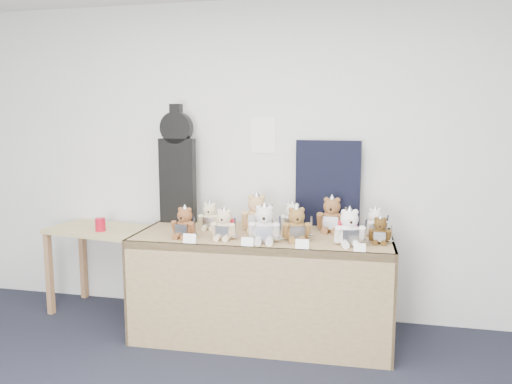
% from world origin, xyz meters
% --- Properties ---
extents(room_shell, '(6.00, 6.00, 6.00)m').
position_xyz_m(room_shell, '(-0.06, 2.49, 1.57)').
color(room_shell, silver).
rests_on(room_shell, floor).
extents(display_table, '(2.00, 0.88, 0.82)m').
position_xyz_m(display_table, '(0.04, 1.94, 0.65)').
color(display_table, olive).
rests_on(display_table, floor).
extents(side_table, '(0.99, 0.65, 0.77)m').
position_xyz_m(side_table, '(-1.43, 2.17, 0.64)').
color(side_table, tan).
rests_on(side_table, floor).
extents(guitar_case, '(0.31, 0.10, 1.02)m').
position_xyz_m(guitar_case, '(-0.77, 2.30, 1.32)').
color(guitar_case, black).
rests_on(guitar_case, display_table).
extents(navy_board, '(0.54, 0.07, 0.72)m').
position_xyz_m(navy_board, '(0.50, 2.41, 1.18)').
color(navy_board, black).
rests_on(navy_board, display_table).
extents(red_cup, '(0.08, 0.08, 0.11)m').
position_xyz_m(red_cup, '(-1.38, 2.05, 0.83)').
color(red_cup, '#B50C22').
rests_on(red_cup, side_table).
extents(teddy_front_far_left, '(0.22, 0.19, 0.27)m').
position_xyz_m(teddy_front_far_left, '(-0.52, 1.78, 0.93)').
color(teddy_front_far_left, brown).
rests_on(teddy_front_far_left, display_table).
extents(teddy_front_left, '(0.21, 0.18, 0.26)m').
position_xyz_m(teddy_front_left, '(-0.21, 1.80, 0.93)').
color(teddy_front_left, beige).
rests_on(teddy_front_left, display_table).
extents(teddy_front_centre, '(0.26, 0.22, 0.31)m').
position_xyz_m(teddy_front_centre, '(0.10, 1.77, 0.95)').
color(teddy_front_centre, silver).
rests_on(teddy_front_centre, display_table).
extents(teddy_front_right, '(0.24, 0.21, 0.29)m').
position_xyz_m(teddy_front_right, '(0.32, 1.86, 0.94)').
color(teddy_front_right, brown).
rests_on(teddy_front_right, display_table).
extents(teddy_front_far_right, '(0.25, 0.22, 0.30)m').
position_xyz_m(teddy_front_far_right, '(0.71, 1.81, 0.94)').
color(teddy_front_far_right, white).
rests_on(teddy_front_far_right, display_table).
extents(teddy_front_end, '(0.18, 0.15, 0.22)m').
position_xyz_m(teddy_front_end, '(0.92, 1.92, 0.91)').
color(teddy_front_end, '#4F371B').
rests_on(teddy_front_end, display_table).
extents(teddy_back_left, '(0.21, 0.17, 0.25)m').
position_xyz_m(teddy_back_left, '(-0.43, 2.10, 0.92)').
color(teddy_back_left, beige).
rests_on(teddy_back_left, display_table).
extents(teddy_back_centre_left, '(0.28, 0.24, 0.34)m').
position_xyz_m(teddy_back_centre_left, '(-0.04, 2.13, 0.96)').
color(teddy_back_centre_left, tan).
rests_on(teddy_back_centre_left, display_table).
extents(teddy_back_centre_right, '(0.21, 0.18, 0.26)m').
position_xyz_m(teddy_back_centre_right, '(0.24, 2.19, 0.93)').
color(teddy_back_centre_right, white).
rests_on(teddy_back_centre_right, display_table).
extents(teddy_back_right, '(0.26, 0.21, 0.32)m').
position_xyz_m(teddy_back_right, '(0.55, 2.22, 0.95)').
color(teddy_back_right, brown).
rests_on(teddy_back_right, display_table).
extents(teddy_back_end, '(0.21, 0.20, 0.25)m').
position_xyz_m(teddy_back_end, '(0.89, 2.15, 0.92)').
color(teddy_back_end, white).
rests_on(teddy_back_end, display_table).
extents(entry_card_a, '(0.10, 0.02, 0.07)m').
position_xyz_m(entry_card_a, '(-0.42, 1.61, 0.86)').
color(entry_card_a, white).
rests_on(entry_card_a, display_table).
extents(entry_card_b, '(0.09, 0.02, 0.06)m').
position_xyz_m(entry_card_b, '(0.01, 1.62, 0.86)').
color(entry_card_b, white).
rests_on(entry_card_b, display_table).
extents(entry_card_c, '(0.09, 0.02, 0.07)m').
position_xyz_m(entry_card_c, '(0.39, 1.63, 0.86)').
color(entry_card_c, white).
rests_on(entry_card_c, display_table).
extents(entry_card_d, '(0.08, 0.02, 0.06)m').
position_xyz_m(entry_card_d, '(0.78, 1.64, 0.86)').
color(entry_card_d, white).
rests_on(entry_card_d, display_table).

